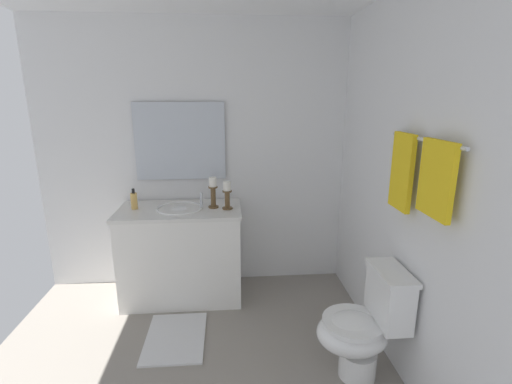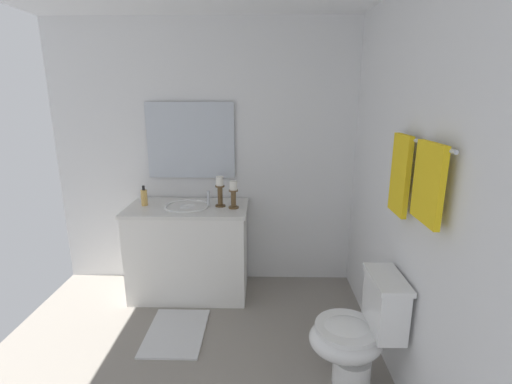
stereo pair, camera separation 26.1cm
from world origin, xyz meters
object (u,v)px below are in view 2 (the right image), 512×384
Objects in this scene: vanity_cabinet at (189,250)px; sink_basin at (188,210)px; candle_holder_short at (220,191)px; bath_mat at (176,332)px; toilet at (357,333)px; towel_near_vanity at (400,175)px; towel_center at (428,183)px; mirror at (191,141)px; towel_bar at (421,142)px; soap_bottle at (144,197)px; candle_holder_tall at (233,194)px.

vanity_cabinet is 0.38m from sink_basin.
candle_holder_short is 1.20m from bath_mat.
bath_mat is at bearing -110.78° from toilet.
towel_near_vanity is (1.01, 1.17, 0.36)m from candle_holder_short.
towel_near_vanity is (1.00, 1.46, 0.92)m from vanity_cabinet.
sink_basin reaches higher than vanity_cabinet.
vanity_cabinet is 3.95× the size of candle_holder_short.
sink_basin is at bearing -132.93° from towel_center.
mirror reaches higher than towel_bar.
mirror is 1.65m from bath_mat.
soap_bottle is at bearing -149.31° from bath_mat.
towel_center is (1.37, 1.17, 0.40)m from candle_holder_short.
towel_bar reaches higher than sink_basin.
towel_near_vanity is (-0.18, -0.02, -0.21)m from towel_bar.
towel_center is 0.65× the size of bath_mat.
candle_holder_tall is at bearing 52.35° from mirror.
candle_holder_short is at bearing -135.01° from towel_bar.
sink_basin is at bearing -124.30° from towel_near_vanity.
towel_center is (1.36, 1.46, 0.96)m from vanity_cabinet.
candle_holder_short is (-0.01, 0.29, 0.56)m from vanity_cabinet.
mirror reaches higher than sink_basin.
bath_mat is (-0.55, -1.48, -1.55)m from towel_bar.
towel_near_vanity is at bearing 49.28° from candle_holder_short.
soap_bottle is 0.46× the size of towel_center.
mirror is 0.67m from candle_holder_tall.
candle_holder_short is 1.60m from toilet.
mirror reaches higher than towel_near_vanity.
soap_bottle is 0.30× the size of bath_mat.
candle_holder_tall is at bearing -141.57° from toilet.
bath_mat is (0.62, -0.00, -0.79)m from sink_basin.
towel_center reaches higher than candle_holder_tall.
sink_basin is 1.01m from bath_mat.
sink_basin is (0.00, 0.00, 0.38)m from vanity_cabinet.
soap_bottle is at bearing -93.63° from sink_basin.
toilet is (1.11, 0.96, -0.61)m from candle_holder_short.
candle_holder_tall is (0.04, 0.41, 0.16)m from sink_basin.
candle_holder_tall is 1.48m from toilet.
vanity_cabinet is 2.65× the size of sink_basin.
sink_basin is 0.65m from mirror.
sink_basin is at bearing -88.03° from candle_holder_short.
towel_center reaches higher than sink_basin.
soap_bottle reaches higher than sink_basin.
towel_bar is (0.08, 0.22, 1.19)m from toilet.
sink_basin is 1.73m from toilet.
candle_holder_short reaches higher than soap_bottle.
toilet is (1.13, 1.64, -0.55)m from soap_bottle.
toilet is at bearing -141.45° from towel_center.
mirror reaches higher than candle_holder_tall.
towel_bar is (1.14, 1.07, 0.59)m from candle_holder_tall.
toilet reaches higher than bath_mat.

